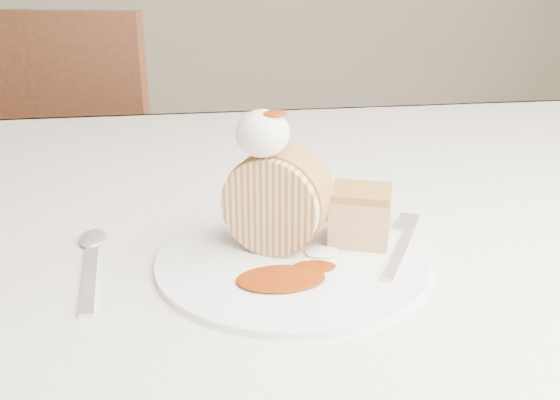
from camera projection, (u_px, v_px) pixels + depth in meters
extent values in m
cube|color=white|center=(267.00, 204.00, 0.81)|extent=(1.40, 0.90, 0.04)
cube|color=white|center=(239.00, 179.00, 1.27)|extent=(1.40, 0.01, 0.28)
cylinder|color=brown|center=(524.00, 285.00, 1.38)|extent=(0.06, 0.06, 0.71)
cube|color=brown|center=(101.00, 189.00, 1.68)|extent=(0.54, 0.54, 0.04)
cube|color=brown|center=(55.00, 116.00, 1.41)|extent=(0.43, 0.16, 0.46)
cylinder|color=brown|center=(191.00, 242.00, 1.92)|extent=(0.04, 0.04, 0.43)
cylinder|color=brown|center=(76.00, 235.00, 1.96)|extent=(0.04, 0.04, 0.43)
cylinder|color=brown|center=(152.00, 305.00, 1.57)|extent=(0.04, 0.04, 0.43)
cylinder|color=brown|center=(13.00, 295.00, 1.62)|extent=(0.04, 0.04, 0.43)
cylinder|color=white|center=(292.00, 260.00, 0.61)|extent=(0.34, 0.34, 0.01)
cylinder|color=#CCBB8E|center=(277.00, 201.00, 0.62)|extent=(0.11, 0.09, 0.10)
cube|color=#A6773E|center=(360.00, 218.00, 0.64)|extent=(0.07, 0.07, 0.05)
ellipsoid|color=white|center=(262.00, 133.00, 0.58)|extent=(0.05, 0.05, 0.05)
ellipsoid|color=maroon|center=(273.00, 108.00, 0.57)|extent=(0.03, 0.02, 0.01)
cube|color=silver|center=(399.00, 255.00, 0.61)|extent=(0.10, 0.15, 0.00)
cube|color=silver|center=(90.00, 279.00, 0.58)|extent=(0.04, 0.17, 0.00)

